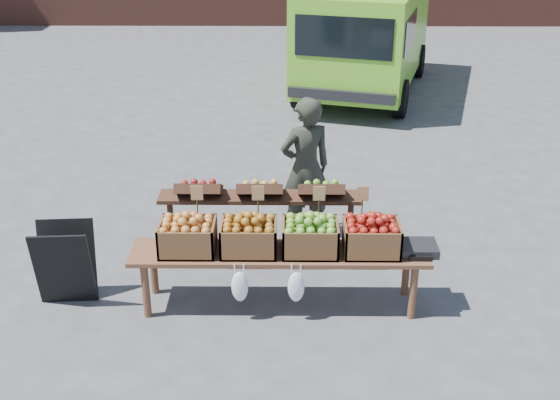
# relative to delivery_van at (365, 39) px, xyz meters

# --- Properties ---
(ground) EXTENTS (80.00, 80.00, 0.00)m
(ground) POSITION_rel_delivery_van_xyz_m (-1.67, -6.75, -0.98)
(ground) COLOR #49494C
(delivery_van) EXTENTS (3.11, 4.73, 1.95)m
(delivery_van) POSITION_rel_delivery_van_xyz_m (0.00, 0.00, 0.00)
(delivery_van) COLOR #69BD26
(delivery_van) RESTS_ON ground
(vendor) EXTENTS (0.68, 0.57, 1.59)m
(vendor) POSITION_rel_delivery_van_xyz_m (-1.22, -5.79, -0.18)
(vendor) COLOR #272B21
(vendor) RESTS_ON ground
(chalkboard_sign) EXTENTS (0.54, 0.33, 0.79)m
(chalkboard_sign) POSITION_rel_delivery_van_xyz_m (-3.47, -7.18, -0.58)
(chalkboard_sign) COLOR black
(chalkboard_sign) RESTS_ON ground
(back_table) EXTENTS (2.10, 0.44, 1.04)m
(back_table) POSITION_rel_delivery_van_xyz_m (-1.69, -6.51, -0.46)
(back_table) COLOR #3B2216
(back_table) RESTS_ON ground
(display_bench) EXTENTS (2.70, 0.56, 0.57)m
(display_bench) POSITION_rel_delivery_van_xyz_m (-1.49, -7.23, -0.69)
(display_bench) COLOR brown
(display_bench) RESTS_ON ground
(crate_golden_apples) EXTENTS (0.50, 0.40, 0.28)m
(crate_golden_apples) POSITION_rel_delivery_van_xyz_m (-2.31, -7.23, -0.27)
(crate_golden_apples) COLOR #A49433
(crate_golden_apples) RESTS_ON display_bench
(crate_russet_pears) EXTENTS (0.50, 0.40, 0.28)m
(crate_russet_pears) POSITION_rel_delivery_van_xyz_m (-1.76, -7.23, -0.27)
(crate_russet_pears) COLOR #AA792C
(crate_russet_pears) RESTS_ON display_bench
(crate_red_apples) EXTENTS (0.50, 0.40, 0.28)m
(crate_red_apples) POSITION_rel_delivery_van_xyz_m (-1.21, -7.23, -0.27)
(crate_red_apples) COLOR #4E7822
(crate_red_apples) RESTS_ON display_bench
(crate_green_apples) EXTENTS (0.50, 0.40, 0.28)m
(crate_green_apples) POSITION_rel_delivery_van_xyz_m (-0.66, -7.23, -0.27)
(crate_green_apples) COLOR maroon
(crate_green_apples) RESTS_ON display_bench
(weighing_scale) EXTENTS (0.34, 0.30, 0.08)m
(weighing_scale) POSITION_rel_delivery_van_xyz_m (-0.24, -7.23, -0.37)
(weighing_scale) COLOR black
(weighing_scale) RESTS_ON display_bench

